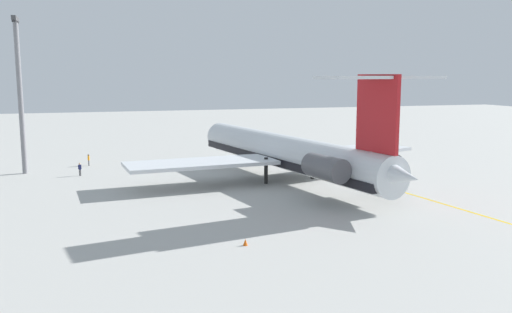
# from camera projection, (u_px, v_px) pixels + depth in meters

# --- Properties ---
(ground) EXTENTS (301.51, 301.51, 0.00)m
(ground) POSITION_uv_depth(u_px,v_px,m) (356.00, 178.00, 72.63)
(ground) COLOR #ADADA8
(main_jetliner) EXTENTS (47.83, 42.54, 13.99)m
(main_jetliner) POSITION_uv_depth(u_px,v_px,m) (290.00, 153.00, 70.22)
(main_jetliner) COLOR silver
(main_jetliner) RESTS_ON ground
(ground_crew_near_nose) EXTENTS (0.45, 0.29, 1.80)m
(ground_crew_near_nose) POSITION_uv_depth(u_px,v_px,m) (89.00, 158.00, 82.64)
(ground_crew_near_nose) COLOR black
(ground_crew_near_nose) RESTS_ON ground
(ground_crew_near_tail) EXTENTS (0.29, 0.45, 1.83)m
(ground_crew_near_tail) POSITION_uv_depth(u_px,v_px,m) (80.00, 168.00, 74.28)
(ground_crew_near_tail) COLOR black
(ground_crew_near_tail) RESTS_ON ground
(safety_cone_nose) EXTENTS (0.40, 0.40, 0.55)m
(safety_cone_nose) POSITION_uv_depth(u_px,v_px,m) (284.00, 149.00, 99.34)
(safety_cone_nose) COLOR #EA590F
(safety_cone_nose) RESTS_ON ground
(safety_cone_wingtip) EXTENTS (0.40, 0.40, 0.55)m
(safety_cone_wingtip) POSITION_uv_depth(u_px,v_px,m) (245.00, 242.00, 43.82)
(safety_cone_wingtip) COLOR #EA590F
(safety_cone_wingtip) RESTS_ON ground
(safety_cone_tail) EXTENTS (0.40, 0.40, 0.55)m
(safety_cone_tail) POSITION_uv_depth(u_px,v_px,m) (283.00, 148.00, 101.53)
(safety_cone_tail) COLOR #EA590F
(safety_cone_tail) RESTS_ON ground
(taxiway_centreline) EXTENTS (82.54, 10.34, 0.01)m
(taxiway_centreline) POSITION_uv_depth(u_px,v_px,m) (347.00, 175.00, 74.76)
(taxiway_centreline) COLOR gold
(taxiway_centreline) RESTS_ON ground
(light_mast) EXTENTS (4.00, 0.70, 21.87)m
(light_mast) POSITION_uv_depth(u_px,v_px,m) (20.00, 88.00, 74.43)
(light_mast) COLOR slate
(light_mast) RESTS_ON ground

